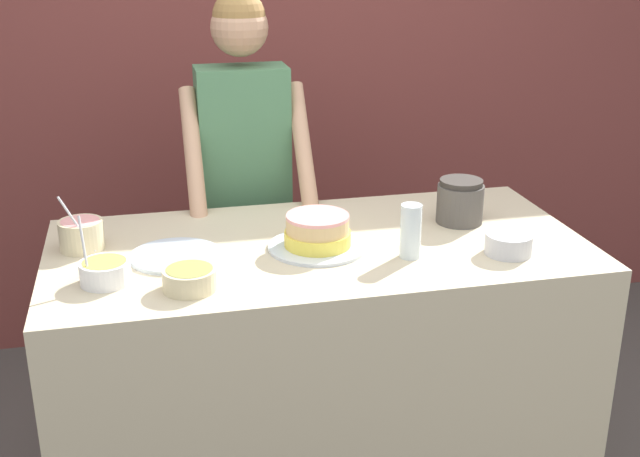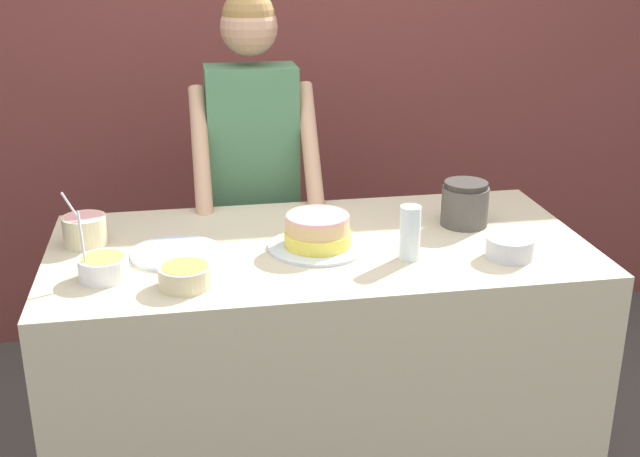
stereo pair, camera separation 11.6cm
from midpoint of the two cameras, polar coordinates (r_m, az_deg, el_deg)
wall_back at (r=3.65m, az=-6.02°, el=11.98°), size 10.00×0.05×2.60m
counter at (r=2.63m, az=-1.39°, el=-10.76°), size 1.61×0.79×0.95m
person_baker at (r=2.92m, az=-6.53°, el=4.36°), size 0.44×0.45×1.65m
cake at (r=2.36m, az=-1.58°, el=-0.39°), size 0.30×0.30×0.11m
frosting_bowl_yellow at (r=2.23m, az=-16.49°, el=-2.93°), size 0.14×0.14×0.19m
frosting_bowl_pink at (r=2.47m, az=-17.91°, el=-0.37°), size 0.13×0.13×0.18m
frosting_bowl_olive at (r=2.14m, az=-10.78°, el=-3.49°), size 0.14×0.14×0.06m
frosting_bowl_white at (r=2.38m, az=11.92°, el=-1.00°), size 0.14×0.14×0.06m
drinking_glass at (r=2.30m, az=5.04°, el=-0.20°), size 0.06×0.06×0.16m
ceramic_plate at (r=2.36m, az=-11.64°, el=-1.92°), size 0.26×0.26×0.01m
stoneware_jar at (r=2.59m, az=8.68°, el=1.91°), size 0.15×0.15×0.14m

